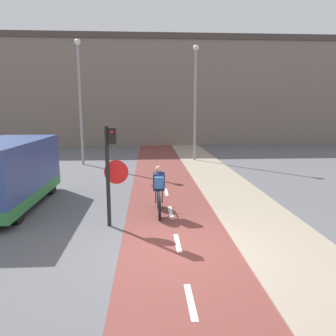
% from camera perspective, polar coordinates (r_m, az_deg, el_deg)
% --- Properties ---
extents(ground_plane, '(120.00, 120.00, 0.00)m').
position_cam_1_polar(ground_plane, '(7.84, 2.01, -14.46)').
color(ground_plane, '#5B5B60').
extents(bike_lane, '(2.79, 60.00, 0.02)m').
position_cam_1_polar(bike_lane, '(7.84, 2.01, -14.38)').
color(bike_lane, brown).
rests_on(bike_lane, ground_plane).
extents(sidewalk_strip, '(2.40, 60.00, 0.05)m').
position_cam_1_polar(sidewalk_strip, '(8.47, 20.25, -13.00)').
color(sidewalk_strip, gray).
rests_on(sidewalk_strip, ground_plane).
extents(building_row_background, '(60.00, 5.20, 9.62)m').
position_cam_1_polar(building_row_background, '(31.70, -2.30, 13.08)').
color(building_row_background, slate).
rests_on(building_row_background, ground_plane).
extents(traffic_light_pole, '(0.67, 0.26, 2.82)m').
position_cam_1_polar(traffic_light_pole, '(9.14, -9.94, 0.57)').
color(traffic_light_pole, black).
rests_on(traffic_light_pole, ground_plane).
extents(street_lamp_far, '(0.36, 0.36, 7.15)m').
position_cam_1_polar(street_lamp_far, '(20.02, -15.13, 12.99)').
color(street_lamp_far, gray).
rests_on(street_lamp_far, ground_plane).
extents(street_lamp_sidewalk, '(0.36, 0.36, 7.08)m').
position_cam_1_polar(street_lamp_sidewalk, '(20.80, 4.78, 13.08)').
color(street_lamp_sidewalk, gray).
rests_on(street_lamp_sidewalk, ground_plane).
extents(cyclist_near, '(0.46, 1.82, 1.55)m').
position_cam_1_polar(cyclist_near, '(10.21, -1.60, -4.19)').
color(cyclist_near, black).
rests_on(cyclist_near, ground_plane).
extents(van, '(2.16, 5.18, 2.24)m').
position_cam_1_polar(van, '(12.18, -26.40, -1.06)').
color(van, '#334784').
rests_on(van, ground_plane).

